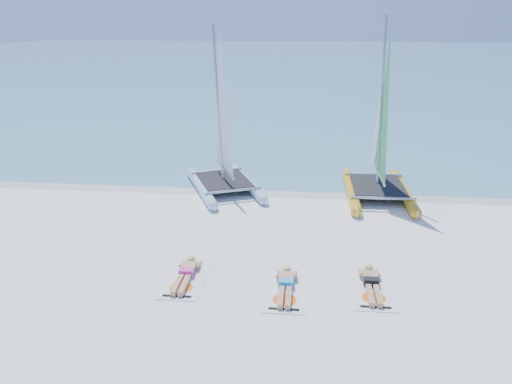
# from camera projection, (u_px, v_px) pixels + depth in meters

# --- Properties ---
(ground) EXTENTS (140.00, 140.00, 0.00)m
(ground) POSITION_uv_depth(u_px,v_px,m) (271.00, 257.00, 13.77)
(ground) COLOR white
(ground) RESTS_ON ground
(sea) EXTENTS (140.00, 115.00, 0.01)m
(sea) POSITION_uv_depth(u_px,v_px,m) (303.00, 61.00, 72.81)
(sea) COLOR #74C2C1
(sea) RESTS_ON ground
(wet_sand_strip) EXTENTS (140.00, 1.40, 0.01)m
(wet_sand_strip) POSITION_uv_depth(u_px,v_px,m) (282.00, 191.00, 18.92)
(wet_sand_strip) COLOR silver
(wet_sand_strip) RESTS_ON ground
(catamaran_blue) EXTENTS (3.81, 5.03, 6.19)m
(catamaran_blue) POSITION_uv_depth(u_px,v_px,m) (223.00, 142.00, 18.56)
(catamaran_blue) COLOR #BCD7F8
(catamaran_blue) RESTS_ON ground
(catamaran_yellow) EXTENTS (2.35, 5.16, 6.55)m
(catamaran_yellow) POSITION_uv_depth(u_px,v_px,m) (380.00, 138.00, 18.18)
(catamaran_yellow) COLOR gold
(catamaran_yellow) RESTS_ON ground
(towel_a) EXTENTS (1.00, 1.85, 0.02)m
(towel_a) POSITION_uv_depth(u_px,v_px,m) (184.00, 281.00, 12.51)
(towel_a) COLOR white
(towel_a) RESTS_ON ground
(sunbather_a) EXTENTS (0.37, 1.73, 0.26)m
(sunbather_a) POSITION_uv_depth(u_px,v_px,m) (186.00, 273.00, 12.66)
(sunbather_a) COLOR tan
(sunbather_a) RESTS_ON towel_a
(towel_b) EXTENTS (1.00, 1.85, 0.02)m
(towel_b) POSITION_uv_depth(u_px,v_px,m) (285.00, 292.00, 11.99)
(towel_b) COLOR white
(towel_b) RESTS_ON ground
(sunbather_b) EXTENTS (0.37, 1.73, 0.26)m
(sunbather_b) POSITION_uv_depth(u_px,v_px,m) (286.00, 284.00, 12.13)
(sunbather_b) COLOR tan
(sunbather_b) RESTS_ON towel_b
(towel_c) EXTENTS (1.00, 1.85, 0.02)m
(towel_c) POSITION_uv_depth(u_px,v_px,m) (372.00, 291.00, 12.07)
(towel_c) COLOR white
(towel_c) RESTS_ON ground
(sunbather_c) EXTENTS (0.37, 1.73, 0.26)m
(sunbather_c) POSITION_uv_depth(u_px,v_px,m) (371.00, 283.00, 12.21)
(sunbather_c) COLOR tan
(sunbather_c) RESTS_ON towel_c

